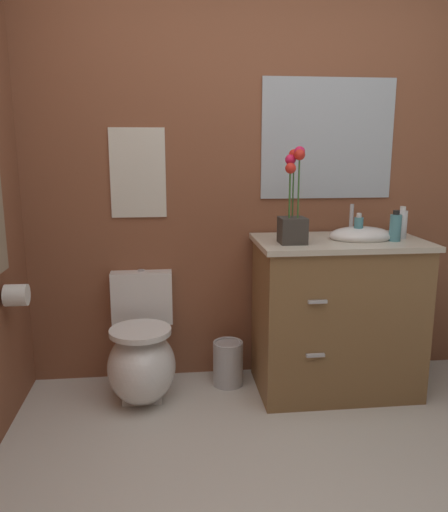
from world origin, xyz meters
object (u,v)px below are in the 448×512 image
(vanity_cabinet, at_px, (337,314))
(trash_bin, at_px, (228,363))
(toilet, at_px, (142,356))
(soap_bottle, at_px, (395,227))
(flower_vase, at_px, (293,213))
(hand_wash_bottle, at_px, (402,224))
(lotion_bottle, at_px, (358,228))
(wall_poster, at_px, (138,173))
(wall_mirror, at_px, (328,139))
(toilet_paper_roll, at_px, (16,295))

(vanity_cabinet, height_order, trash_bin, vanity_cabinet)
(toilet, relative_size, soap_bottle, 4.05)
(flower_vase, bearing_deg, hand_wash_bottle, 6.98)
(hand_wash_bottle, bearing_deg, lotion_bottle, -175.64)
(hand_wash_bottle, relative_size, trash_bin, 0.67)
(soap_bottle, relative_size, hand_wash_bottle, 0.94)
(trash_bin, xyz_separation_m, wall_poster, (-0.50, 0.18, 1.12))
(vanity_cabinet, xyz_separation_m, lotion_bottle, (0.09, -0.02, 0.50))
(toilet, bearing_deg, soap_bottle, -4.30)
(soap_bottle, xyz_separation_m, hand_wash_bottle, (0.07, 0.08, 0.01))
(soap_bottle, bearing_deg, hand_wash_bottle, 46.07)
(wall_poster, bearing_deg, wall_mirror, 0.00)
(toilet, xyz_separation_m, vanity_cabinet, (1.12, -0.03, 0.22))
(vanity_cabinet, xyz_separation_m, toilet_paper_roll, (-1.72, -0.17, 0.22))
(flower_vase, relative_size, wall_poster, 1.00)
(hand_wash_bottle, xyz_separation_m, wall_mirror, (-0.36, 0.30, 0.47))
(wall_mirror, bearing_deg, flower_vase, -128.03)
(trash_bin, bearing_deg, hand_wash_bottle, -6.90)
(flower_vase, bearing_deg, soap_bottle, 0.32)
(hand_wash_bottle, bearing_deg, wall_poster, 168.64)
(lotion_bottle, height_order, wall_mirror, wall_mirror)
(hand_wash_bottle, height_order, wall_poster, wall_poster)
(vanity_cabinet, distance_m, hand_wash_bottle, 0.63)
(flower_vase, bearing_deg, toilet, 172.51)
(vanity_cabinet, bearing_deg, toilet_paper_roll, -174.35)
(trash_bin, distance_m, wall_mirror, 1.46)
(flower_vase, bearing_deg, lotion_bottle, 8.73)
(trash_bin, height_order, toilet_paper_roll, toilet_paper_roll)
(flower_vase, relative_size, hand_wash_bottle, 2.81)
(lotion_bottle, distance_m, wall_mirror, 0.59)
(hand_wash_bottle, relative_size, toilet_paper_roll, 1.65)
(toilet, distance_m, flower_vase, 1.17)
(toilet, xyz_separation_m, toilet_paper_roll, (-0.60, -0.20, 0.44))
(flower_vase, height_order, toilet_paper_roll, flower_vase)
(soap_bottle, xyz_separation_m, lotion_bottle, (-0.19, 0.06, -0.01))
(vanity_cabinet, relative_size, wall_mirror, 1.35)
(lotion_bottle, bearing_deg, wall_mirror, 106.58)
(lotion_bottle, height_order, wall_poster, wall_poster)
(trash_bin, xyz_separation_m, toilet_paper_roll, (-1.10, -0.29, 0.54))
(lotion_bottle, xyz_separation_m, hand_wash_bottle, (0.26, 0.02, 0.02))
(vanity_cabinet, bearing_deg, toilet, 178.65)
(flower_vase, relative_size, trash_bin, 1.88)
(wall_poster, height_order, wall_mirror, wall_mirror)
(lotion_bottle, bearing_deg, flower_vase, -171.27)
(trash_bin, bearing_deg, flower_vase, -31.46)
(toilet, distance_m, lotion_bottle, 1.41)
(vanity_cabinet, relative_size, lotion_bottle, 7.17)
(soap_bottle, height_order, trash_bin, soap_bottle)
(hand_wash_bottle, distance_m, trash_bin, 1.29)
(soap_bottle, xyz_separation_m, trash_bin, (-0.90, 0.19, -0.84))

